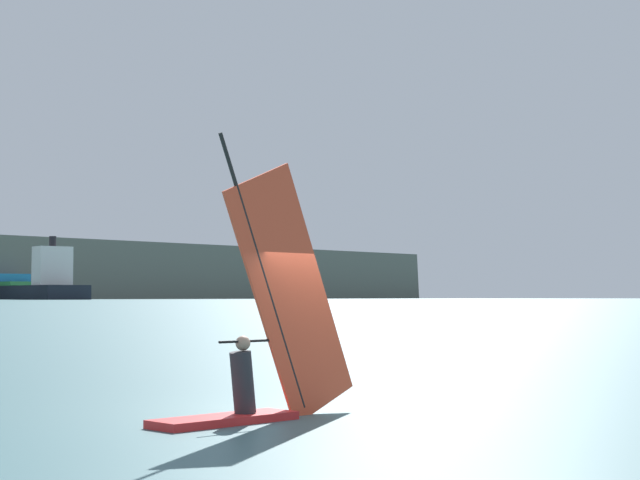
# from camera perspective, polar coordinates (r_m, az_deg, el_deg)

# --- Properties ---
(ground_plane) EXTENTS (4000.00, 4000.00, 0.00)m
(ground_plane) POSITION_cam_1_polar(r_m,az_deg,el_deg) (17.28, -0.30, -9.11)
(ground_plane) COLOR #386066
(windsurfer) EXTENTS (3.82, 1.28, 4.36)m
(windsurfer) POSITION_cam_1_polar(r_m,az_deg,el_deg) (15.99, -3.24, -5.85)
(windsurfer) COLOR red
(windsurfer) RESTS_ON ground_plane
(cargo_ship) EXTENTS (43.67, 216.69, 36.52)m
(cargo_ship) POSITION_cam_1_polar(r_m,az_deg,el_deg) (708.93, -16.52, -2.44)
(cargo_ship) COLOR black
(cargo_ship) RESTS_ON ground_plane
(distant_headland) EXTENTS (1399.04, 817.65, 41.21)m
(distant_headland) POSITION_cam_1_polar(r_m,az_deg,el_deg) (1063.52, -9.94, -1.97)
(distant_headland) COLOR #60665B
(distant_headland) RESTS_ON ground_plane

